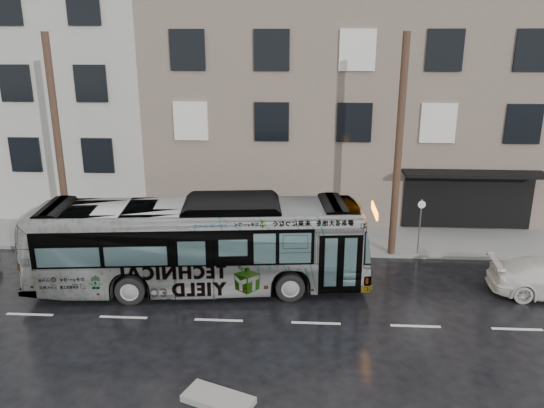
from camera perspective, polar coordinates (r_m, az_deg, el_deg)
The scene contains 8 objects.
ground at distance 20.12m, azimuth -4.64°, elevation -8.84°, with size 120.00×120.00×0.00m, color black.
sidewalk at distance 24.55m, azimuth -3.08°, elevation -3.67°, with size 90.00×3.60×0.15m, color gray.
building_taupe at distance 30.85m, azimuth 7.86°, elevation 10.89°, with size 20.00×12.00×11.00m, color #7A6C5E.
utility_pole_front at distance 21.93m, azimuth 13.46°, elevation 5.78°, with size 0.30×0.30×9.00m, color #503628.
utility_pole_rear at distance 23.87m, azimuth -22.01°, elevation 5.91°, with size 0.30×0.30×9.00m, color #503628.
sign_post at distance 23.00m, azimuth 15.59°, elevation -2.40°, with size 0.06×0.06×2.40m, color slate.
bus at distance 19.54m, azimuth -7.76°, elevation -4.33°, with size 2.85×12.18×3.39m, color #B2B2B2.
slush_pile at distance 14.41m, azimuth -5.80°, elevation -20.17°, with size 1.80×0.80×0.18m, color gray.
Camera 1 is at (2.68, -17.88, 8.82)m, focal length 35.00 mm.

